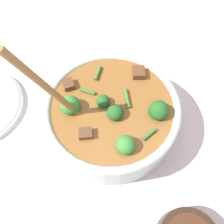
% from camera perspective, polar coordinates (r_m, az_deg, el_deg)
% --- Properties ---
extents(ground_plane, '(4.00, 4.00, 0.00)m').
position_cam_1_polar(ground_plane, '(0.52, 0.00, -3.22)').
color(ground_plane, silver).
extents(stew_bowl, '(0.28, 0.28, 0.27)m').
position_cam_1_polar(stew_bowl, '(0.47, -0.03, -0.41)').
color(stew_bowl, '#B2C6BC').
rests_on(stew_bowl, ground_plane).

